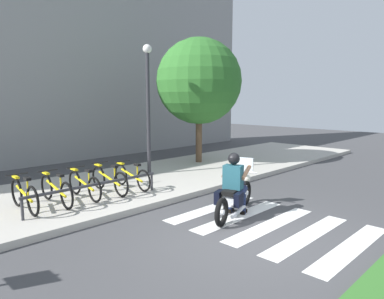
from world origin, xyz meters
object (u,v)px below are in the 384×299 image
Objects in this scene: bicycle_1 at (56,190)px; tree_near_rack at (199,81)px; rider at (234,180)px; bicycle_2 at (84,185)px; bike_rack at (96,186)px; bicycle_0 at (24,195)px; bicycle_4 at (132,176)px; bicycle_3 at (109,180)px; street_lamp at (148,99)px; motorcycle at (235,195)px.

bicycle_1 is 0.35× the size of tree_near_rack.
bicycle_2 is (-1.91, 3.12, -0.32)m from rider.
bike_rack is (-1.91, 2.56, -0.25)m from rider.
bicycle_1 is at bearing 0.08° from bicycle_0.
bicycle_4 is at bearing 99.15° from rider.
bicycle_0 is (-3.32, 3.12, -0.30)m from rider.
street_lamp is at bearing 26.76° from bicycle_3.
bike_rack is (-1.99, 2.54, 0.11)m from motorcycle.
bicycle_0 reaches higher than bicycle_4.
rider is 0.88× the size of bicycle_0.
bike_rack is at bearing 127.98° from motorcycle.
bicycle_0 reaches higher than bicycle_1.
bicycle_1 is 7.07m from tree_near_rack.
tree_near_rack is (3.74, 4.62, 2.41)m from rider.
bike_rack is (-0.70, -0.55, 0.06)m from bicycle_3.
bicycle_0 is 0.70m from bicycle_1.
bicycle_1 is (-2.61, 3.12, -0.32)m from rider.
tree_near_rack is (2.76, 0.40, 0.64)m from street_lamp.
rider is 0.29× the size of tree_near_rack.
bike_rack is at bearing -150.17° from street_lamp.
bike_rack is (0.70, -0.55, 0.07)m from bicycle_1.
motorcycle is 1.33× the size of bicycle_2.
bicycle_1 is 2.11m from bicycle_4.
bicycle_2 is at bearing 0.03° from bicycle_0.
rider is 3.21m from bike_rack.
tree_near_rack reaches higher than motorcycle.
motorcycle is at bearing -42.39° from bicycle_0.
bicycle_1 is at bearing 179.98° from bicycle_2.
bicycle_2 is at bearing -159.12° from street_lamp.
bicycle_1 reaches higher than bike_rack.
motorcycle is at bearing 15.99° from rider.
rider is at bearing -164.01° from motorcycle.
rider is 3.36m from bicycle_3.
street_lamp reaches higher than rider.
bicycle_2 is at bearing 89.99° from bike_rack.
bicycle_2 reaches higher than bike_rack.
bicycle_1 reaches higher than bicycle_4.
rider is 4.08m from bicycle_1.
bicycle_4 is at bearing 0.04° from bicycle_2.
street_lamp is (4.30, 1.10, 2.07)m from bicycle_0.
bicycle_4 is at bearing -160.49° from tree_near_rack.
tree_near_rack reaches higher than bicycle_1.
tree_near_rack reaches higher than bicycle_3.
bicycle_2 is (0.70, -0.00, -0.00)m from bicycle_1.
bicycle_4 is (-0.58, 3.10, 0.03)m from motorcycle.
tree_near_rack is (5.65, 2.06, 2.66)m from bike_rack.
motorcycle is 3.15m from bicycle_4.
bicycle_0 is (-3.39, 3.10, 0.06)m from motorcycle.
bicycle_4 is 0.39× the size of street_lamp.
bicycle_0 is at bearing -179.92° from bicycle_1.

